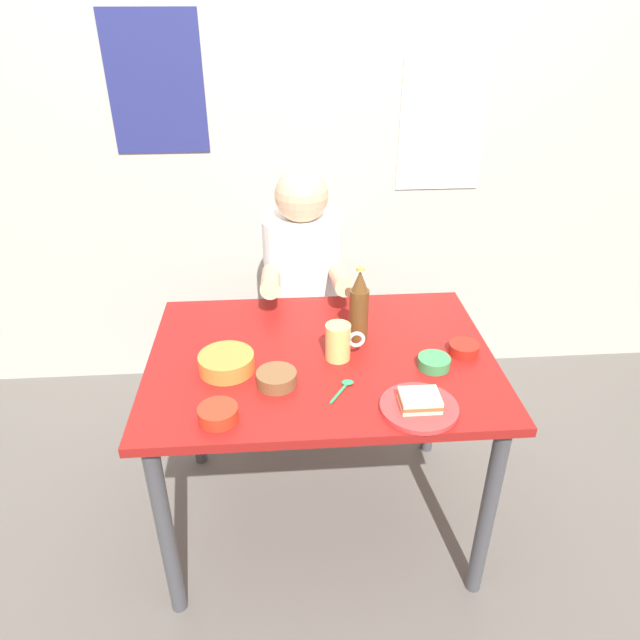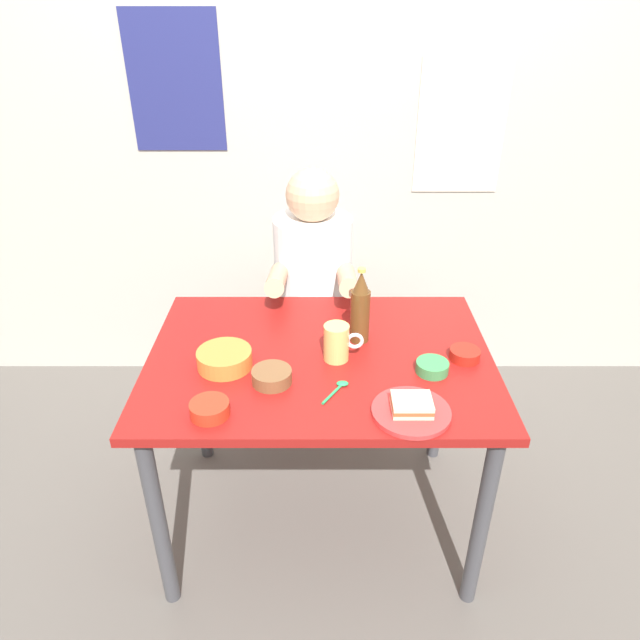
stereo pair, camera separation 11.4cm
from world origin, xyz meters
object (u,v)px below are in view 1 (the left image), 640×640
object	(u,v)px
dining_table	(321,378)
plate_orange	(419,407)
beer_mug	(339,342)
person_seated	(303,267)
stool	(304,351)
condiment_bowl_brown	(277,378)
sandwich	(420,400)
beer_bottle	(359,307)

from	to	relation	value
dining_table	plate_orange	world-z (taller)	plate_orange
dining_table	beer_mug	xyz separation A→B (m)	(0.05, -0.02, 0.15)
person_seated	beer_mug	world-z (taller)	person_seated
beer_mug	stool	bearing A→B (deg)	97.26
person_seated	condiment_bowl_brown	bearing A→B (deg)	-98.46
stool	sandwich	world-z (taller)	sandwich
sandwich	beer_bottle	distance (m)	0.42
beer_mug	beer_bottle	xyz separation A→B (m)	(0.08, 0.11, 0.06)
beer_mug	sandwich	bearing A→B (deg)	-54.25
person_seated	plate_orange	distance (m)	0.96
condiment_bowl_brown	stool	bearing A→B (deg)	81.66
sandwich	beer_bottle	world-z (taller)	beer_bottle
person_seated	beer_mug	xyz separation A→B (m)	(0.08, -0.64, 0.03)
stool	beer_bottle	size ratio (longest dim) A/B	1.72
person_seated	sandwich	xyz separation A→B (m)	(0.28, -0.91, 0.01)
plate_orange	stool	bearing A→B (deg)	106.86
sandwich	condiment_bowl_brown	distance (m)	0.42
sandwich	beer_mug	distance (m)	0.34
beer_mug	beer_bottle	distance (m)	0.15
plate_orange	beer_bottle	size ratio (longest dim) A/B	0.84
person_seated	condiment_bowl_brown	world-z (taller)	person_seated
dining_table	beer_mug	bearing A→B (deg)	-21.83
dining_table	sandwich	size ratio (longest dim) A/B	10.00
stool	beer_mug	size ratio (longest dim) A/B	3.57
dining_table	stool	bearing A→B (deg)	92.66
beer_mug	condiment_bowl_brown	distance (m)	0.24
plate_orange	beer_mug	size ratio (longest dim) A/B	1.75
stool	plate_orange	xyz separation A→B (m)	(0.28, -0.93, 0.40)
plate_orange	condiment_bowl_brown	distance (m)	0.42
stool	beer_bottle	world-z (taller)	beer_bottle
sandwich	beer_bottle	bearing A→B (deg)	107.27
sandwich	condiment_bowl_brown	bearing A→B (deg)	159.46
dining_table	sandwich	bearing A→B (deg)	-49.67
stool	beer_mug	xyz separation A→B (m)	(0.08, -0.65, 0.45)
stool	plate_orange	size ratio (longest dim) A/B	2.05
stool	person_seated	xyz separation A→B (m)	(0.00, -0.01, 0.42)
beer_mug	person_seated	bearing A→B (deg)	97.38
beer_bottle	condiment_bowl_brown	distance (m)	0.38
beer_bottle	condiment_bowl_brown	bearing A→B (deg)	-138.72
beer_bottle	stool	bearing A→B (deg)	106.55
person_seated	condiment_bowl_brown	size ratio (longest dim) A/B	6.00
dining_table	person_seated	size ratio (longest dim) A/B	1.53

